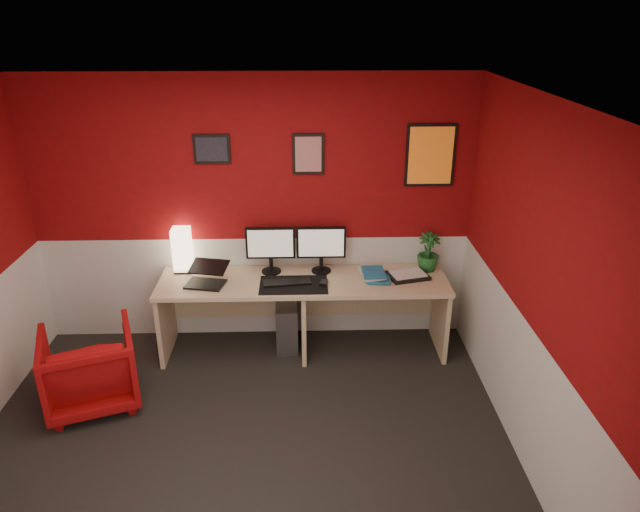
# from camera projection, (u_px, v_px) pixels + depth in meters

# --- Properties ---
(ground) EXTENTS (4.00, 3.50, 0.01)m
(ground) POSITION_uv_depth(u_px,v_px,m) (242.00, 456.00, 4.21)
(ground) COLOR black
(ground) RESTS_ON ground
(ceiling) EXTENTS (4.00, 3.50, 0.01)m
(ceiling) POSITION_uv_depth(u_px,v_px,m) (218.00, 104.00, 3.22)
(ceiling) COLOR white
(ceiling) RESTS_ON ground
(wall_back) EXTENTS (4.00, 0.01, 2.50)m
(wall_back) POSITION_uv_depth(u_px,v_px,m) (253.00, 213.00, 5.32)
(wall_back) COLOR maroon
(wall_back) RESTS_ON ground
(wall_right) EXTENTS (0.01, 3.50, 2.50)m
(wall_right) POSITION_uv_depth(u_px,v_px,m) (541.00, 299.00, 3.77)
(wall_right) COLOR maroon
(wall_right) RESTS_ON ground
(wainscot_back) EXTENTS (4.00, 0.01, 1.00)m
(wainscot_back) POSITION_uv_depth(u_px,v_px,m) (256.00, 287.00, 5.61)
(wainscot_back) COLOR silver
(wainscot_back) RESTS_ON ground
(wainscot_right) EXTENTS (0.01, 3.50, 1.00)m
(wainscot_right) POSITION_uv_depth(u_px,v_px,m) (524.00, 394.00, 4.07)
(wainscot_right) COLOR silver
(wainscot_right) RESTS_ON ground
(desk) EXTENTS (2.60, 0.65, 0.73)m
(desk) POSITION_uv_depth(u_px,v_px,m) (304.00, 316.00, 5.37)
(desk) COLOR #D1AE86
(desk) RESTS_ON ground
(shoji_lamp) EXTENTS (0.16, 0.16, 0.40)m
(shoji_lamp) POSITION_uv_depth(u_px,v_px,m) (182.00, 251.00, 5.32)
(shoji_lamp) COLOR #FFE5B2
(shoji_lamp) RESTS_ON desk
(laptop) EXTENTS (0.37, 0.29, 0.22)m
(laptop) POSITION_uv_depth(u_px,v_px,m) (205.00, 274.00, 5.08)
(laptop) COLOR black
(laptop) RESTS_ON desk
(monitor_left) EXTENTS (0.45, 0.06, 0.58)m
(monitor_left) POSITION_uv_depth(u_px,v_px,m) (270.00, 243.00, 5.26)
(monitor_left) COLOR black
(monitor_left) RESTS_ON desk
(monitor_right) EXTENTS (0.45, 0.06, 0.58)m
(monitor_right) POSITION_uv_depth(u_px,v_px,m) (321.00, 242.00, 5.28)
(monitor_right) COLOR black
(monitor_right) RESTS_ON desk
(desk_mat) EXTENTS (0.60, 0.38, 0.01)m
(desk_mat) POSITION_uv_depth(u_px,v_px,m) (294.00, 285.00, 5.13)
(desk_mat) COLOR black
(desk_mat) RESTS_ON desk
(keyboard) EXTENTS (0.43, 0.19, 0.02)m
(keyboard) POSITION_uv_depth(u_px,v_px,m) (287.00, 282.00, 5.15)
(keyboard) COLOR black
(keyboard) RESTS_ON desk_mat
(mouse) EXTENTS (0.08, 0.11, 0.03)m
(mouse) POSITION_uv_depth(u_px,v_px,m) (324.00, 283.00, 5.12)
(mouse) COLOR black
(mouse) RESTS_ON desk_mat
(book_bottom) EXTENTS (0.24, 0.30, 0.03)m
(book_bottom) POSITION_uv_depth(u_px,v_px,m) (367.00, 277.00, 5.24)
(book_bottom) COLOR #216C9A
(book_bottom) RESTS_ON desk
(book_middle) EXTENTS (0.23, 0.30, 0.02)m
(book_middle) POSITION_uv_depth(u_px,v_px,m) (361.00, 275.00, 5.24)
(book_middle) COLOR silver
(book_middle) RESTS_ON book_bottom
(book_top) EXTENTS (0.20, 0.27, 0.03)m
(book_top) POSITION_uv_depth(u_px,v_px,m) (362.00, 273.00, 5.22)
(book_top) COLOR #216C9A
(book_top) RESTS_ON book_middle
(zen_tray) EXTENTS (0.40, 0.33, 0.03)m
(zen_tray) POSITION_uv_depth(u_px,v_px,m) (408.00, 276.00, 5.27)
(zen_tray) COLOR black
(zen_tray) RESTS_ON desk
(potted_plant) EXTENTS (0.22, 0.22, 0.37)m
(potted_plant) POSITION_uv_depth(u_px,v_px,m) (428.00, 252.00, 5.35)
(potted_plant) COLOR #19591E
(potted_plant) RESTS_ON desk
(pc_tower) EXTENTS (0.21, 0.46, 0.45)m
(pc_tower) POSITION_uv_depth(u_px,v_px,m) (287.00, 323.00, 5.52)
(pc_tower) COLOR #99999E
(pc_tower) RESTS_ON ground
(armchair) EXTENTS (0.89, 0.91, 0.65)m
(armchair) POSITION_uv_depth(u_px,v_px,m) (90.00, 368.00, 4.67)
(armchair) COLOR #A90D0E
(armchair) RESTS_ON ground
(art_left) EXTENTS (0.32, 0.02, 0.26)m
(art_left) POSITION_uv_depth(u_px,v_px,m) (212.00, 149.00, 5.06)
(art_left) COLOR black
(art_left) RESTS_ON wall_back
(art_center) EXTENTS (0.28, 0.02, 0.36)m
(art_center) POSITION_uv_depth(u_px,v_px,m) (308.00, 154.00, 5.10)
(art_center) COLOR red
(art_center) RESTS_ON wall_back
(art_right) EXTENTS (0.44, 0.02, 0.56)m
(art_right) POSITION_uv_depth(u_px,v_px,m) (430.00, 155.00, 5.14)
(art_right) COLOR orange
(art_right) RESTS_ON wall_back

